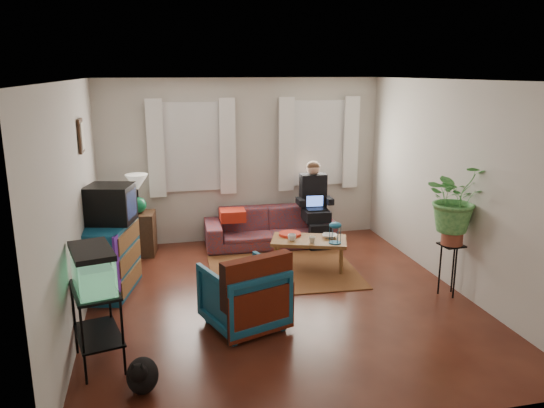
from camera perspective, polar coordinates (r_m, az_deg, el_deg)
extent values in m
cube|color=#4F2B14|center=(6.54, 0.80, -10.23)|extent=(4.50, 5.00, 0.01)
cube|color=white|center=(5.96, 0.89, 13.18)|extent=(4.50, 5.00, 0.01)
cube|color=silver|center=(8.52, -3.19, 4.66)|extent=(4.50, 0.01, 2.60)
cube|color=silver|center=(3.85, 9.87, -7.40)|extent=(4.50, 0.01, 2.60)
cube|color=silver|center=(6.01, -20.48, -0.24)|extent=(0.01, 5.00, 2.60)
cube|color=silver|center=(7.00, 19.04, 1.82)|extent=(0.01, 5.00, 2.60)
cube|color=white|center=(8.37, -8.63, 6.08)|extent=(1.08, 0.04, 1.38)
cube|color=white|center=(8.77, 4.93, 6.55)|extent=(1.08, 0.04, 1.38)
cube|color=white|center=(8.29, -8.58, 6.01)|extent=(1.36, 0.06, 1.50)
cube|color=white|center=(8.69, 5.10, 6.48)|extent=(1.36, 0.06, 1.50)
cube|color=#3D2616|center=(6.72, -19.79, 6.91)|extent=(0.04, 0.32, 0.40)
cube|color=brown|center=(7.38, 1.24, -7.27)|extent=(2.07, 1.69, 0.01)
imported|color=brown|center=(8.36, -0.28, -1.88)|extent=(2.05, 0.89, 0.79)
cube|color=#402618|center=(8.22, -14.01, -3.11)|extent=(0.50, 0.50, 0.65)
cube|color=#115966|center=(6.91, -17.00, -5.60)|extent=(0.71, 1.07, 0.88)
cube|color=black|center=(6.80, -17.00, 0.02)|extent=(0.64, 0.61, 0.47)
cube|color=black|center=(5.33, -18.23, -12.42)|extent=(0.53, 0.75, 0.76)
cube|color=#7FD899|center=(5.10, -18.74, -6.56)|extent=(0.48, 0.68, 0.40)
ellipsoid|color=black|center=(4.92, -13.78, -17.15)|extent=(0.34, 0.46, 0.36)
imported|color=#115768|center=(5.77, -3.08, -9.49)|extent=(0.96, 0.93, 0.78)
cube|color=#9E0A0A|center=(5.46, -1.51, -9.00)|extent=(0.80, 0.43, 0.64)
cube|color=brown|center=(7.48, 3.99, -5.32)|extent=(1.16, 0.87, 0.43)
imported|color=white|center=(7.32, 2.16, -3.60)|extent=(0.15, 0.15, 0.09)
imported|color=beige|center=(7.23, 4.33, -3.86)|extent=(0.12, 0.12, 0.09)
imported|color=white|center=(7.48, 6.20, -3.44)|extent=(0.26, 0.26, 0.05)
cylinder|color=#B21414|center=(7.55, 1.94, -3.25)|extent=(0.41, 0.41, 0.04)
cube|color=black|center=(6.91, 18.53, -6.71)|extent=(0.30, 0.30, 0.66)
imported|color=#599947|center=(6.68, 19.05, -0.42)|extent=(0.80, 0.71, 0.83)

